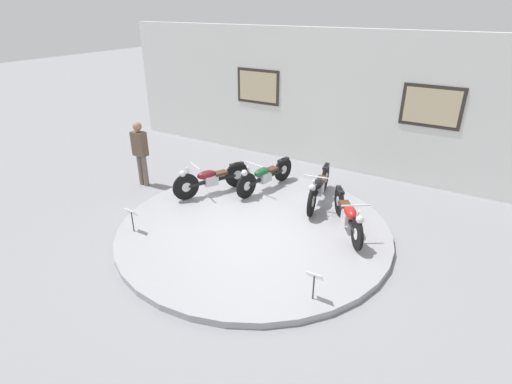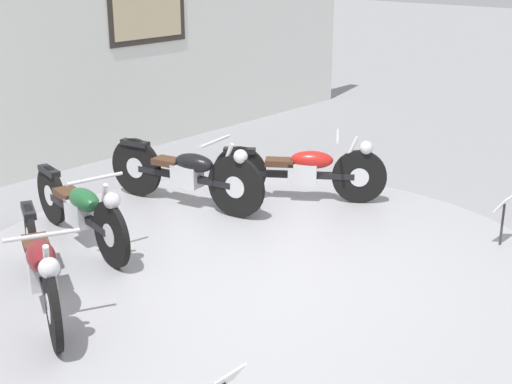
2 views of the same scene
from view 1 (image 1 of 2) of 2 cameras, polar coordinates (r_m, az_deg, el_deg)
The scene contains 10 objects.
ground_plane at distance 8.28m, azimuth -0.31°, elevation -5.58°, with size 60.00×60.00×0.00m, color gray.
display_platform at distance 8.24m, azimuth -0.31°, elevation -5.21°, with size 5.52×5.52×0.13m, color #99999E.
back_wall at distance 11.21m, azimuth 11.41°, elevation 12.54°, with size 14.00×0.22×3.70m.
motorcycle_maroon at distance 9.49m, azimuth -6.50°, elevation 1.96°, with size 0.93×1.80×0.79m.
motorcycle_green at distance 9.63m, azimuth 1.21°, elevation 2.42°, with size 0.57×1.94×0.78m.
motorcycle_black at distance 9.06m, azimuth 8.95°, elevation 0.75°, with size 0.55×2.01×0.82m.
motorcycle_red at distance 8.07m, azimuth 13.05°, elevation -3.12°, with size 1.15×1.65×0.78m.
info_placard_front_left at distance 8.22m, azimuth -17.34°, elevation -3.15°, with size 0.26×0.11×0.51m.
info_placard_front_centre at distance 6.22m, azimuth 8.30°, elevation -12.24°, with size 0.26×0.11×0.51m.
visitor_standing at distance 10.39m, azimuth -16.21°, elevation 5.74°, with size 0.36×0.22×1.66m.
Camera 1 is at (3.71, -6.04, 4.27)m, focal length 28.00 mm.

